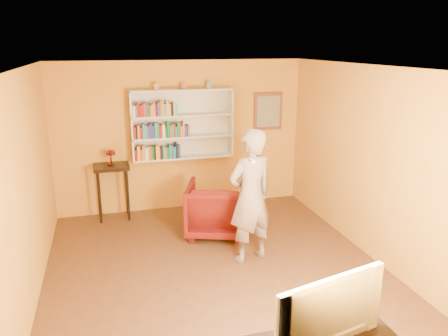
{
  "coord_description": "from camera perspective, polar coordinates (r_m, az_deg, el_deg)",
  "views": [
    {
      "loc": [
        -1.32,
        -5.19,
        2.98
      ],
      "look_at": [
        0.32,
        0.75,
        1.21
      ],
      "focal_mm": 35.0,
      "sensor_mm": 36.0,
      "label": 1
    }
  ],
  "objects": [
    {
      "name": "ruby_lustre",
      "position": [
        7.66,
        -14.6,
        1.75
      ],
      "size": [
        0.17,
        0.17,
        0.26
      ],
      "color": "maroon",
      "rests_on": "console_table"
    },
    {
      "name": "framed_painting",
      "position": [
        8.29,
        5.78,
        7.4
      ],
      "size": [
        0.55,
        0.05,
        0.7
      ],
      "color": "brown",
      "rests_on": "room_shell"
    },
    {
      "name": "room_shell",
      "position": [
        5.7,
        -1.1,
        -4.16
      ],
      "size": [
        5.3,
        5.8,
        2.88
      ],
      "color": "#4A2D17",
      "rests_on": "ground"
    },
    {
      "name": "console_table",
      "position": [
        7.75,
        -14.42,
        -0.82
      ],
      "size": [
        0.59,
        0.45,
        0.97
      ],
      "color": "black",
      "rests_on": "ground"
    },
    {
      "name": "person",
      "position": [
        6.02,
        3.48,
        -3.72
      ],
      "size": [
        0.8,
        0.64,
        1.9
      ],
      "primitive_type": "imported",
      "rotation": [
        0.0,
        0.0,
        3.45
      ],
      "color": "#7D675B",
      "rests_on": "ground"
    },
    {
      "name": "ornament_left",
      "position": [
        7.62,
        -8.86,
        10.47
      ],
      "size": [
        0.08,
        0.08,
        0.11
      ],
      "primitive_type": "cube",
      "color": "#BF7136",
      "rests_on": "bookshelf"
    },
    {
      "name": "game_remote",
      "position": [
        5.46,
        3.6,
        1.0
      ],
      "size": [
        0.04,
        0.15,
        0.04
      ],
      "primitive_type": "cube",
      "color": "white",
      "rests_on": "person"
    },
    {
      "name": "ornament_right",
      "position": [
        7.78,
        -2.05,
        10.78
      ],
      "size": [
        0.08,
        0.08,
        0.12
      ],
      "primitive_type": "cube",
      "color": "slate",
      "rests_on": "bookshelf"
    },
    {
      "name": "armchair",
      "position": [
        7.01,
        -0.96,
        -5.33
      ],
      "size": [
        1.18,
        1.2,
        0.86
      ],
      "primitive_type": "imported",
      "rotation": [
        0.0,
        0.0,
        2.8
      ],
      "color": "#470505",
      "rests_on": "ground"
    },
    {
      "name": "television",
      "position": [
        4.02,
        12.64,
        -17.11
      ],
      "size": [
        1.12,
        0.41,
        0.64
      ],
      "primitive_type": "imported",
      "rotation": [
        0.0,
        0.0,
        0.24
      ],
      "color": "black",
      "rests_on": "tv_cabinet"
    },
    {
      "name": "bookshelf",
      "position": [
        7.83,
        -5.52,
        5.74
      ],
      "size": [
        1.8,
        0.29,
        1.23
      ],
      "color": "silver",
      "rests_on": "room_shell"
    },
    {
      "name": "books_row_lower",
      "position": [
        7.76,
        -8.65,
        2.03
      ],
      "size": [
        0.79,
        0.19,
        0.27
      ],
      "color": "maroon",
      "rests_on": "bookshelf"
    },
    {
      "name": "books_row_middle",
      "position": [
        7.69,
        -8.2,
        4.83
      ],
      "size": [
        0.96,
        0.18,
        0.27
      ],
      "color": "maroon",
      "rests_on": "bookshelf"
    },
    {
      "name": "books_row_upper",
      "position": [
        7.61,
        -8.99,
        7.55
      ],
      "size": [
        0.76,
        0.18,
        0.27
      ],
      "color": "silver",
      "rests_on": "bookshelf"
    },
    {
      "name": "ornament_centre",
      "position": [
        7.69,
        -5.36,
        10.61
      ],
      "size": [
        0.07,
        0.07,
        0.1
      ],
      "primitive_type": "cube",
      "color": "#AE3A44",
      "rests_on": "bookshelf"
    }
  ]
}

